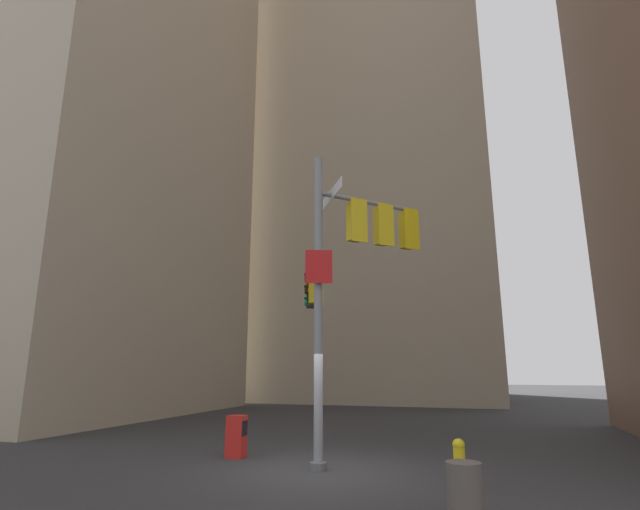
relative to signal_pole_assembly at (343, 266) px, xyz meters
name	(u,v)px	position (x,y,z in m)	size (l,w,h in m)	color
ground	(318,470)	(-0.37, -0.98, -4.75)	(120.00, 120.00, 0.00)	#2D2D30
building_tower_left	(80,53)	(-17.92, 7.85, 15.51)	(15.45, 15.45, 40.50)	tan
building_mid_block	(372,84)	(-3.92, 25.83, 21.75)	(17.25, 17.25, 52.99)	tan
signal_pole_assembly	(343,266)	(0.00, 0.00, 0.00)	(3.34, 2.95, 7.37)	gray
fire_hydrant	(460,461)	(2.68, -1.66, -4.29)	(0.33, 0.23, 0.87)	yellow
newspaper_box	(236,436)	(-2.79, -0.17, -4.24)	(0.45, 0.36, 1.01)	red
trash_bin	(465,497)	(2.83, -4.29, -4.30)	(0.50, 0.50, 0.90)	#59514C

